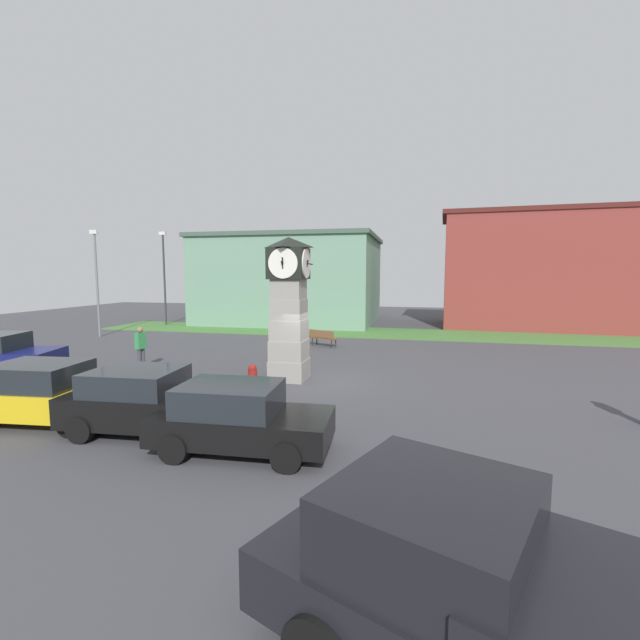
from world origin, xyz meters
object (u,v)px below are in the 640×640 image
Objects in this scene: clock_tower at (289,308)px; bollard_mid_row at (267,398)px; bollard_near_tower at (266,407)px; car_navy_sedan at (46,393)px; pedestrian_crossing_lot at (141,345)px; bollard_far_row at (253,381)px; pickup_truck at (527,612)px; car_by_building at (239,417)px; pedestrian_near_bench at (307,315)px; car_near_tower at (145,400)px; street_lamp_near_road at (164,272)px; street_lamp_far_side at (97,276)px; bench at (323,337)px.

clock_tower is 5.62× the size of bollard_mid_row.
bollard_near_tower is 0.27× the size of car_navy_sedan.
clock_tower is at bearing -1.35° from pedestrian_crossing_lot.
bollard_mid_row is 0.84× the size of bollard_far_row.
clock_tower is 5.56m from bollard_near_tower.
pickup_truck is at bearing -63.08° from clock_tower.
pedestrian_near_bench is (-4.06, 21.14, 0.20)m from car_by_building.
pedestrian_near_bench is at bearing 109.01° from pickup_truck.
clock_tower is 2.96× the size of pedestrian_crossing_lot.
car_near_tower reaches higher than car_by_building.
street_lamp_far_side is at bearing -95.38° from street_lamp_near_road.
car_near_tower is at bearing 168.49° from car_by_building.
clock_tower reaches higher than car_navy_sedan.
car_by_building is (2.76, -0.56, -0.04)m from car_near_tower.
bollard_far_row is 0.16× the size of street_lamp_near_road.
street_lamp_far_side is (-15.35, 11.69, 3.31)m from bollard_mid_row.
street_lamp_near_road is at bearing 129.65° from bollard_far_row.
street_lamp_near_road reaches higher than pickup_truck.
street_lamp_near_road is (-15.13, 19.05, 3.45)m from bollard_near_tower.
bollard_near_tower is 1.22× the size of bollard_mid_row.
bollard_far_row is 10.45m from pickup_truck.
street_lamp_far_side is (-15.73, 12.75, 3.21)m from bollard_near_tower.
car_near_tower reaches higher than bollard_near_tower.
bench is (-0.92, 11.28, 0.05)m from bollard_mid_row.
bench is at bearing 108.07° from pickup_truck.
clock_tower is at bearing 98.12° from bollard_mid_row.
car_navy_sedan is 6.23m from pedestrian_crossing_lot.
car_navy_sedan reaches higher than bollard_near_tower.
clock_tower is 3.11× the size of pedestrian_near_bench.
street_lamp_near_road reaches higher than pedestrian_near_bench.
bollard_far_row is 0.28× the size of car_near_tower.
car_navy_sedan is (-4.51, -3.25, 0.24)m from bollard_far_row.
bollard_mid_row is 8.13m from pedestrian_crossing_lot.
pedestrian_crossing_lot reaches higher than car_by_building.
clock_tower reaches higher than pickup_truck.
street_lamp_far_side is at bearing 140.96° from bollard_near_tower.
bench is at bearing 89.78° from bollard_far_row.
pickup_truck reaches higher than bollard_mid_row.
street_lamp_far_side reaches higher than pedestrian_near_bench.
clock_tower reaches higher than bollard_far_row.
pedestrian_near_bench is at bearing 93.61° from car_near_tower.
pedestrian_near_bench reaches higher than bollard_mid_row.
street_lamp_far_side is (-9.88, 13.59, 2.98)m from car_navy_sedan.
bollard_mid_row is 0.53× the size of pedestrian_crossing_lot.
car_near_tower is at bearing -58.38° from street_lamp_near_road.
clock_tower is 4.61× the size of bollard_near_tower.
pedestrian_crossing_lot is at bearing 155.03° from bollard_far_row.
bench is 15.77m from street_lamp_near_road.
bollard_near_tower is 0.16× the size of street_lamp_near_road.
street_lamp_near_road is 1.07× the size of street_lamp_far_side.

